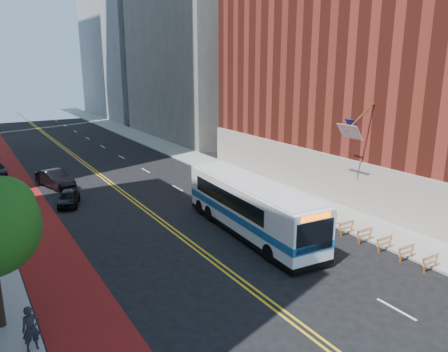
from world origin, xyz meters
name	(u,v)px	position (x,y,z in m)	size (l,w,h in m)	color
ground	(290,319)	(0.00, 0.00, 0.00)	(160.00, 160.00, 0.00)	black
sidewalk_right	(204,162)	(12.00, 30.00, 0.07)	(4.00, 140.00, 0.15)	gray
bus_lane_paint	(15,188)	(-8.10, 30.00, 0.00)	(3.60, 140.00, 0.01)	#5F130D
center_line_inner	(100,177)	(-0.18, 30.00, 0.00)	(0.14, 140.00, 0.01)	gold
center_line_outer	(103,176)	(0.18, 30.00, 0.00)	(0.14, 140.00, 0.01)	gold
lane_dashes	(122,157)	(4.80, 38.00, 0.01)	(0.14, 98.20, 0.01)	silver
brick_building	(402,67)	(21.93, 12.00, 10.96)	(18.73, 36.00, 22.00)	maroon
midrise_right_near	(209,3)	(23.00, 48.00, 20.00)	(18.00, 26.00, 40.00)	slate
construction_barriers	(374,237)	(9.60, 3.42, 0.68)	(1.42, 10.91, 1.00)	orange
transit_bus	(250,206)	(4.31, 9.52, 1.90)	(3.66, 13.40, 3.64)	white
car_a	(69,198)	(-4.93, 22.08, 0.64)	(1.52, 3.78, 1.29)	black
car_b	(55,179)	(-4.79, 28.35, 0.79)	(1.68, 4.82, 1.59)	black
pedestrian	(31,329)	(-10.40, 3.54, 1.09)	(0.69, 0.45, 1.89)	black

